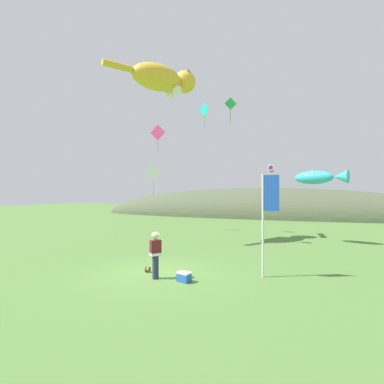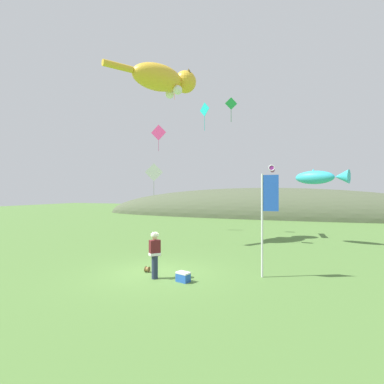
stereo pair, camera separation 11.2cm
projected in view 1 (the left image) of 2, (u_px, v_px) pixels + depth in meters
name	position (u px, v px, depth m)	size (l,w,h in m)	color
ground_plane	(156.00, 274.00, 12.10)	(120.00, 120.00, 0.00)	#517A38
distant_hill_ridge	(262.00, 216.00, 40.24)	(48.41, 10.48, 7.72)	#4C563D
festival_attendant	(156.00, 254.00, 11.43)	(0.47, 0.49, 1.77)	#232D47
kite_spool	(148.00, 269.00, 12.35)	(0.17, 0.24, 0.24)	olive
picnic_cooler	(184.00, 277.00, 11.05)	(0.56, 0.45, 0.36)	blue
festival_banner_pole	(267.00, 209.00, 11.60)	(0.66, 0.08, 4.03)	silver
kite_giant_cat	(163.00, 79.00, 19.91)	(4.15, 5.76, 2.01)	gold
kite_fish_windsock	(320.00, 177.00, 18.94)	(3.34, 1.87, 0.99)	#33B2CC
kite_tube_streamer	(271.00, 169.00, 22.19)	(0.60, 2.37, 0.44)	#8C268C
kite_diamond_teal	(204.00, 110.00, 18.69)	(0.77, 0.44, 1.78)	#19BFBF
kite_diamond_pink	(158.00, 133.00, 25.21)	(1.32, 0.20, 2.24)	#E53F8C
kite_diamond_white	(153.00, 173.00, 18.53)	(1.00, 0.52, 2.01)	white
kite_diamond_green	(231.00, 104.00, 21.94)	(0.82, 0.44, 1.82)	green
kite_diamond_orange	(174.00, 83.00, 23.60)	(0.87, 0.30, 1.81)	orange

